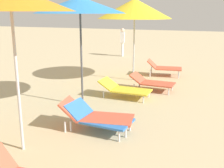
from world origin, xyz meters
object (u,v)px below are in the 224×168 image
object	(u,v)px
lounger_third_shoreside	(98,118)
person_walking_near	(123,40)
lounger_fourth_shoreside	(124,89)
lounger_fourth_inland	(96,116)
umbrella_farthest	(135,9)
umbrella_fourth	(80,5)
lounger_farthest_inland	(152,82)
lounger_farthest_shoreside	(164,67)

from	to	relation	value
lounger_third_shoreside	person_walking_near	xyz separation A→B (m)	(-2.94, 9.60, 0.62)
lounger_fourth_shoreside	person_walking_near	world-z (taller)	person_walking_near
lounger_fourth_inland	person_walking_near	size ratio (longest dim) A/B	1.04
lounger_fourth_shoreside	umbrella_farthest	bearing A→B (deg)	101.23
lounger_third_shoreside	lounger_fourth_inland	xyz separation A→B (m)	(-0.09, 0.06, 0.01)
lounger_fourth_shoreside	umbrella_farthest	size ratio (longest dim) A/B	0.50
umbrella_fourth	lounger_farthest_inland	distance (m)	3.34
lounger_fourth_shoreside	lounger_farthest_inland	world-z (taller)	lounger_farthest_inland
umbrella_fourth	lounger_farthest_shoreside	world-z (taller)	umbrella_fourth
umbrella_fourth	lounger_fourth_shoreside	bearing A→B (deg)	52.14
lounger_farthest_shoreside	person_walking_near	xyz separation A→B (m)	(-3.12, 4.02, 0.57)
lounger_farthest_shoreside	lounger_fourth_inland	bearing A→B (deg)	-101.48
lounger_farthest_inland	umbrella_farthest	bearing A→B (deg)	132.24
lounger_third_shoreside	umbrella_farthest	bearing A→B (deg)	101.73
lounger_fourth_inland	lounger_farthest_shoreside	distance (m)	5.52
lounger_third_shoreside	lounger_farthest_inland	world-z (taller)	lounger_third_shoreside
lounger_fourth_shoreside	lounger_farthest_shoreside	world-z (taller)	lounger_farthest_shoreside
umbrella_farthest	lounger_fourth_inland	bearing A→B (deg)	-82.38
lounger_farthest_inland	lounger_third_shoreside	bearing A→B (deg)	-93.21
lounger_fourth_shoreside	lounger_farthest_inland	distance (m)	1.15
umbrella_farthest	lounger_third_shoreside	bearing A→B (deg)	-81.39
lounger_fourth_shoreside	lounger_farthest_shoreside	size ratio (longest dim) A/B	1.06
lounger_fourth_shoreside	lounger_fourth_inland	world-z (taller)	lounger_fourth_inland
umbrella_farthest	lounger_farthest_inland	distance (m)	2.65
lounger_third_shoreside	umbrella_farthest	xyz separation A→B (m)	(-0.68, 4.49, 2.20)
lounger_third_shoreside	person_walking_near	bearing A→B (deg)	110.17
lounger_third_shoreside	umbrella_fourth	size ratio (longest dim) A/B	0.48
umbrella_fourth	lounger_fourth_shoreside	world-z (taller)	umbrella_fourth
umbrella_fourth	person_walking_near	bearing A→B (deg)	102.76
umbrella_farthest	person_walking_near	world-z (taller)	umbrella_farthest
umbrella_fourth	umbrella_farthest	size ratio (longest dim) A/B	0.97
umbrella_fourth	lounger_farthest_inland	bearing A→B (deg)	56.60
lounger_third_shoreside	lounger_farthest_shoreside	distance (m)	5.58
lounger_farthest_shoreside	person_walking_near	bearing A→B (deg)	119.11
umbrella_fourth	lounger_fourth_shoreside	xyz separation A→B (m)	(0.80, 1.03, -2.28)
umbrella_fourth	lounger_fourth_inland	world-z (taller)	umbrella_fourth
umbrella_farthest	lounger_farthest_shoreside	bearing A→B (deg)	51.63
umbrella_fourth	lounger_fourth_inland	distance (m)	2.77
umbrella_farthest	lounger_farthest_inland	bearing A→B (deg)	-49.10
umbrella_farthest	person_walking_near	distance (m)	5.81
umbrella_farthest	lounger_farthest_inland	xyz separation A→B (m)	(0.95, -1.10, -2.21)
lounger_fourth_shoreside	lounger_farthest_inland	xyz separation A→B (m)	(0.54, 1.01, 0.01)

